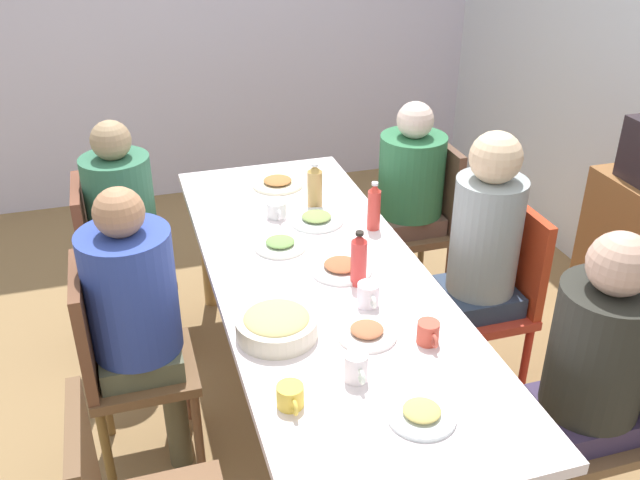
% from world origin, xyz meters
% --- Properties ---
extents(ground_plane, '(6.12, 6.12, 0.00)m').
position_xyz_m(ground_plane, '(0.00, 0.00, 0.00)').
color(ground_plane, olive).
extents(wall_left, '(0.12, 3.99, 2.60)m').
position_xyz_m(wall_left, '(-2.61, 0.00, 1.30)').
color(wall_left, silver).
rests_on(wall_left, ground_plane).
extents(dining_table, '(2.28, 0.82, 0.74)m').
position_xyz_m(dining_table, '(0.00, 0.00, 0.67)').
color(dining_table, white).
rests_on(dining_table, ground_plane).
extents(chair_0, '(0.40, 0.40, 0.90)m').
position_xyz_m(chair_0, '(0.00, -0.79, 0.51)').
color(chair_0, brown).
rests_on(chair_0, ground_plane).
extents(person_0, '(0.33, 0.33, 1.20)m').
position_xyz_m(person_0, '(0.00, -0.70, 0.73)').
color(person_0, brown).
rests_on(person_0, ground_plane).
extents(chair_1, '(0.40, 0.40, 0.90)m').
position_xyz_m(chair_1, '(0.76, 0.79, 0.51)').
color(chair_1, brown).
rests_on(chair_1, ground_plane).
extents(person_1, '(0.32, 0.32, 1.20)m').
position_xyz_m(person_1, '(0.76, 0.70, 0.72)').
color(person_1, '#232848').
rests_on(person_1, ground_plane).
extents(chair_3, '(0.40, 0.40, 0.90)m').
position_xyz_m(chair_3, '(-0.76, 0.79, 0.51)').
color(chair_3, brown).
rests_on(chair_3, ground_plane).
extents(person_3, '(0.33, 0.33, 1.14)m').
position_xyz_m(person_3, '(-0.76, 0.70, 0.69)').
color(person_3, brown).
rests_on(person_3, ground_plane).
extents(chair_4, '(0.40, 0.40, 0.90)m').
position_xyz_m(chair_4, '(0.00, 0.79, 0.51)').
color(chair_4, red).
rests_on(chair_4, ground_plane).
extents(person_4, '(0.30, 0.30, 1.25)m').
position_xyz_m(person_4, '(-0.00, 0.70, 0.75)').
color(person_4, '#252B4A').
rests_on(person_4, ground_plane).
extents(chair_5, '(0.40, 0.40, 0.90)m').
position_xyz_m(chair_5, '(-0.76, -0.79, 0.51)').
color(chair_5, brown).
rests_on(chair_5, ground_plane).
extents(person_5, '(0.31, 0.31, 1.18)m').
position_xyz_m(person_5, '(-0.76, -0.70, 0.71)').
color(person_5, '#2E394F').
rests_on(person_5, ground_plane).
extents(plate_0, '(0.25, 0.25, 0.04)m').
position_xyz_m(plate_0, '(0.00, 0.09, 0.76)').
color(plate_0, white).
rests_on(plate_0, dining_table).
extents(plate_1, '(0.22, 0.22, 0.04)m').
position_xyz_m(plate_1, '(-0.25, -0.10, 0.76)').
color(plate_1, white).
rests_on(plate_1, dining_table).
extents(plate_2, '(0.20, 0.20, 0.04)m').
position_xyz_m(plate_2, '(0.85, 0.05, 0.76)').
color(plate_2, white).
rests_on(plate_2, dining_table).
extents(plate_3, '(0.24, 0.24, 0.04)m').
position_xyz_m(plate_3, '(-0.43, 0.11, 0.76)').
color(plate_3, white).
rests_on(plate_3, dining_table).
extents(plate_4, '(0.25, 0.25, 0.04)m').
position_xyz_m(plate_4, '(-0.86, 0.04, 0.76)').
color(plate_4, '#EDE7C5').
rests_on(plate_4, dining_table).
extents(plate_5, '(0.21, 0.21, 0.04)m').
position_xyz_m(plate_5, '(0.43, 0.04, 0.76)').
color(plate_5, white).
rests_on(plate_5, dining_table).
extents(bowl_0, '(0.28, 0.28, 0.09)m').
position_xyz_m(bowl_0, '(0.34, -0.25, 0.79)').
color(bowl_0, beige).
rests_on(bowl_0, dining_table).
extents(cup_0, '(0.11, 0.08, 0.09)m').
position_xyz_m(cup_0, '(0.26, 0.10, 0.79)').
color(cup_0, white).
rests_on(cup_0, dining_table).
extents(cup_1, '(0.11, 0.07, 0.08)m').
position_xyz_m(cup_1, '(0.53, 0.22, 0.78)').
color(cup_1, '#D14D3A').
rests_on(cup_1, dining_table).
extents(cup_2, '(0.11, 0.07, 0.09)m').
position_xyz_m(cup_2, '(0.64, -0.07, 0.79)').
color(cup_2, white).
rests_on(cup_2, dining_table).
extents(cup_3, '(0.12, 0.08, 0.07)m').
position_xyz_m(cup_3, '(0.69, -0.30, 0.78)').
color(cup_3, yellow).
rests_on(cup_3, dining_table).
extents(cup_4, '(0.12, 0.09, 0.07)m').
position_xyz_m(cup_4, '(-0.53, -0.05, 0.78)').
color(cup_4, white).
rests_on(cup_4, dining_table).
extents(bottle_0, '(0.06, 0.06, 0.22)m').
position_xyz_m(bottle_0, '(-0.30, 0.33, 0.85)').
color(bottle_0, '#D13C33').
rests_on(bottle_0, dining_table).
extents(bottle_1, '(0.06, 0.06, 0.22)m').
position_xyz_m(bottle_1, '(0.11, 0.12, 0.85)').
color(bottle_1, '#DC3B37').
rests_on(bottle_1, dining_table).
extents(bottle_2, '(0.07, 0.07, 0.22)m').
position_xyz_m(bottle_2, '(-0.58, 0.15, 0.85)').
color(bottle_2, tan).
rests_on(bottle_2, dining_table).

